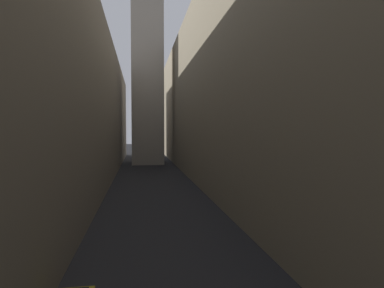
# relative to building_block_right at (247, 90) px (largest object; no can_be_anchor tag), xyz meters

# --- Properties ---
(ground_plane) EXTENTS (264.00, 264.00, 0.00)m
(ground_plane) POSITION_rel_building_block_right_xyz_m (-12.62, -2.00, -12.62)
(ground_plane) COLOR #232326
(building_block_left) EXTENTS (11.95, 108.00, 20.14)m
(building_block_left) POSITION_rel_building_block_right_xyz_m (-24.10, 0.00, -2.55)
(building_block_left) COLOR #756B5B
(building_block_left) RESTS_ON ground
(building_block_right) EXTENTS (14.25, 108.00, 25.24)m
(building_block_right) POSITION_rel_building_block_right_xyz_m (0.00, 0.00, 0.00)
(building_block_right) COLOR gray
(building_block_right) RESTS_ON ground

